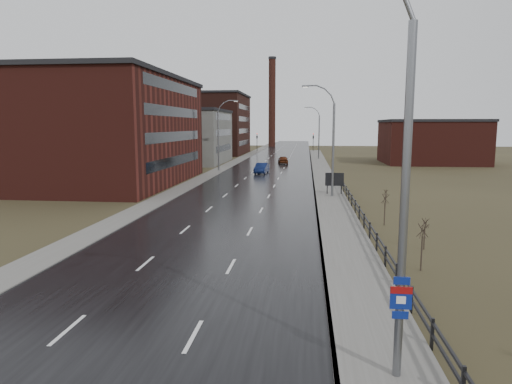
% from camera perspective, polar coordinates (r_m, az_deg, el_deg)
% --- Properties ---
extents(road, '(14.00, 300.00, 0.06)m').
position_cam_1_polar(road, '(71.27, 1.34, 2.42)').
color(road, black).
rests_on(road, ground).
extents(sidewalk_right, '(3.20, 180.00, 0.18)m').
position_cam_1_polar(sidewalk_right, '(46.27, 9.30, -0.80)').
color(sidewalk_right, '#595651').
rests_on(sidewalk_right, ground).
extents(curb_right, '(0.16, 180.00, 0.18)m').
position_cam_1_polar(curb_right, '(46.21, 7.42, -0.77)').
color(curb_right, slate).
rests_on(curb_right, ground).
extents(sidewalk_left, '(2.40, 260.00, 0.12)m').
position_cam_1_polar(sidewalk_left, '(72.43, -5.14, 2.51)').
color(sidewalk_left, '#595651').
rests_on(sidewalk_left, ground).
extents(warehouse_near, '(22.44, 28.56, 13.50)m').
position_cam_1_polar(warehouse_near, '(61.89, -19.85, 7.29)').
color(warehouse_near, '#471914').
rests_on(warehouse_near, ground).
extents(warehouse_mid, '(16.32, 20.40, 10.50)m').
position_cam_1_polar(warehouse_mid, '(91.87, -8.98, 6.91)').
color(warehouse_mid, slate).
rests_on(warehouse_mid, ground).
extents(warehouse_far, '(26.52, 24.48, 15.50)m').
position_cam_1_polar(warehouse_far, '(122.15, -7.57, 8.42)').
color(warehouse_far, '#331611').
rests_on(warehouse_far, ground).
extents(building_right, '(18.36, 16.32, 8.50)m').
position_cam_1_polar(building_right, '(95.79, 21.03, 5.91)').
color(building_right, '#471914').
rests_on(building_right, ground).
extents(smokestack, '(2.70, 2.70, 30.70)m').
position_cam_1_polar(smokestack, '(161.30, 2.02, 11.19)').
color(smokestack, '#331611').
rests_on(smokestack, ground).
extents(streetlight_main, '(3.91, 0.29, 12.11)m').
position_cam_1_polar(streetlight_main, '(12.91, 16.82, 2.38)').
color(streetlight_main, slate).
rests_on(streetlight_main, ground).
extents(streetlight_right_mid, '(3.36, 0.28, 11.35)m').
position_cam_1_polar(streetlight_right_mid, '(46.72, 9.28, 6.37)').
color(streetlight_right_mid, slate).
rests_on(streetlight_right_mid, ground).
extents(streetlight_left, '(3.36, 0.28, 11.35)m').
position_cam_1_polar(streetlight_left, '(73.95, -4.51, 7.12)').
color(streetlight_left, slate).
rests_on(streetlight_left, ground).
extents(streetlight_right_far, '(3.36, 0.28, 11.35)m').
position_cam_1_polar(streetlight_right_far, '(100.67, 7.72, 7.37)').
color(streetlight_right_far, slate).
rests_on(streetlight_right_far, ground).
extents(guardrail, '(0.10, 53.05, 1.10)m').
position_cam_1_polar(guardrail, '(29.98, 14.22, -4.68)').
color(guardrail, black).
rests_on(guardrail, ground).
extents(shrub_c, '(0.58, 0.61, 2.45)m').
position_cam_1_polar(shrub_c, '(24.63, 20.03, -6.33)').
color(shrub_c, '#382D23').
rests_on(shrub_c, ground).
extents(shrub_d, '(0.46, 0.48, 1.90)m').
position_cam_1_polar(shrub_d, '(28.90, 20.33, -4.83)').
color(shrub_d, '#382D23').
rests_on(shrub_d, ground).
extents(shrub_e, '(0.55, 0.58, 2.34)m').
position_cam_1_polar(shrub_e, '(34.94, 15.80, -2.03)').
color(shrub_e, '#382D23').
rests_on(shrub_e, ground).
extents(shrub_f, '(0.41, 0.43, 1.71)m').
position_cam_1_polar(shrub_f, '(42.16, 15.88, -0.77)').
color(shrub_f, '#382D23').
rests_on(shrub_f, ground).
extents(billboard, '(1.93, 0.17, 2.43)m').
position_cam_1_polar(billboard, '(48.59, 9.78, 1.47)').
color(billboard, black).
rests_on(billboard, ground).
extents(traffic_light_left, '(0.58, 2.73, 5.30)m').
position_cam_1_polar(traffic_light_left, '(131.42, 0.13, 7.10)').
color(traffic_light_left, black).
rests_on(traffic_light_left, ground).
extents(traffic_light_right, '(0.58, 2.73, 5.30)m').
position_cam_1_polar(traffic_light_right, '(130.67, 7.18, 7.03)').
color(traffic_light_right, black).
rests_on(traffic_light_right, ground).
extents(car_near, '(2.03, 4.93, 1.59)m').
position_cam_1_polar(car_near, '(70.19, 0.72, 2.96)').
color(car_near, '#0E1A47').
rests_on(car_near, ground).
extents(car_far, '(2.28, 4.67, 1.53)m').
position_cam_1_polar(car_far, '(87.95, 3.41, 4.00)').
color(car_far, '#50200D').
rests_on(car_far, ground).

